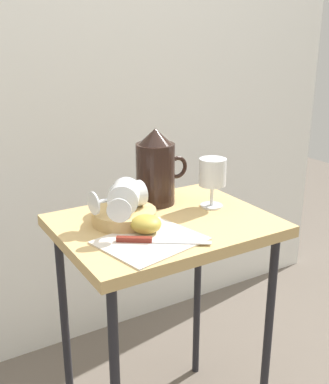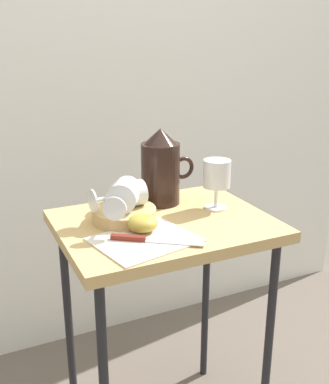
{
  "view_description": "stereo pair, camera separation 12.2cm",
  "coord_description": "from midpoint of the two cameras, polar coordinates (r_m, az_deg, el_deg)",
  "views": [
    {
      "loc": [
        -0.6,
        -0.99,
        1.19
      ],
      "look_at": [
        0.0,
        0.0,
        0.79
      ],
      "focal_mm": 43.89,
      "sensor_mm": 36.0,
      "label": 1
    },
    {
      "loc": [
        -0.49,
        -1.05,
        1.19
      ],
      "look_at": [
        0.0,
        0.0,
        0.79
      ],
      "focal_mm": 43.89,
      "sensor_mm": 36.0,
      "label": 2
    }
  ],
  "objects": [
    {
      "name": "curtain_drape",
      "position": [
        1.73,
        -6.71,
        13.12
      ],
      "size": [
        2.4,
        0.03,
        2.04
      ],
      "primitive_type": "cube",
      "color": "white",
      "rests_on": "ground_plane"
    },
    {
      "name": "table",
      "position": [
        1.28,
        2.75,
        -6.77
      ],
      "size": [
        0.56,
        0.43,
        0.71
      ],
      "color": "tan",
      "rests_on": "ground_plane"
    },
    {
      "name": "linen_napkin",
      "position": [
        1.13,
        0.69,
        -5.91
      ],
      "size": [
        0.27,
        0.23,
        0.0
      ],
      "primitive_type": "cube",
      "rotation": [
        0.0,
        0.0,
        0.22
      ],
      "color": "silver",
      "rests_on": "table"
    },
    {
      "name": "basket_tray",
      "position": [
        1.24,
        -2.11,
        -2.81
      ],
      "size": [
        0.17,
        0.17,
        0.03
      ],
      "primitive_type": "cylinder",
      "color": "tan",
      "rests_on": "table"
    },
    {
      "name": "pitcher",
      "position": [
        1.35,
        2.14,
        2.28
      ],
      "size": [
        0.16,
        0.11,
        0.22
      ],
      "color": "black",
      "rests_on": "table"
    },
    {
      "name": "wine_glass_upright",
      "position": [
        1.32,
        9.02,
        1.85
      ],
      "size": [
        0.08,
        0.08,
        0.14
      ],
      "color": "silver",
      "rests_on": "table"
    },
    {
      "name": "wine_glass_tipped_near",
      "position": [
        1.24,
        -1.78,
        -0.35
      ],
      "size": [
        0.15,
        0.08,
        0.07
      ],
      "color": "silver",
      "rests_on": "basket_tray"
    },
    {
      "name": "wine_glass_tipped_far",
      "position": [
        1.21,
        -2.08,
        -0.45
      ],
      "size": [
        0.14,
        0.16,
        0.08
      ],
      "color": "silver",
      "rests_on": "basket_tray"
    },
    {
      "name": "apple_half_left",
      "position": [
        1.17,
        0.31,
        -3.86
      ],
      "size": [
        0.08,
        0.08,
        0.04
      ],
      "primitive_type": "ellipsoid",
      "color": "#B29938",
      "rests_on": "linen_napkin"
    },
    {
      "name": "knife",
      "position": [
        1.12,
        0.52,
        -5.86
      ],
      "size": [
        0.19,
        0.14,
        0.01
      ],
      "color": "silver",
      "rests_on": "linen_napkin"
    }
  ]
}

